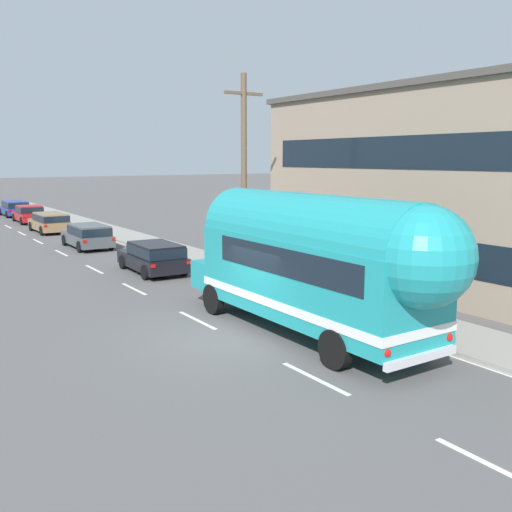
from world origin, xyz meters
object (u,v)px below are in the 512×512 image
(painted_bus, at_px, (319,259))
(car_third, at_px, (50,221))
(car_second, at_px, (88,235))
(car_lead, at_px, (154,256))
(car_fourth, at_px, (29,213))
(utility_pole, at_px, (244,175))
(car_fifth, at_px, (15,207))

(painted_bus, distance_m, car_third, 28.76)
(painted_bus, height_order, car_second, painted_bus)
(car_third, bearing_deg, car_lead, -89.29)
(car_lead, height_order, car_fourth, same)
(painted_bus, height_order, car_third, painted_bus)
(utility_pole, distance_m, painted_bus, 8.92)
(utility_pole, distance_m, car_second, 12.94)
(car_third, relative_size, car_fifth, 1.02)
(car_third, xyz_separation_m, car_fifth, (0.31, 13.40, -0.00))
(painted_bus, relative_size, car_second, 2.36)
(car_second, relative_size, car_third, 1.01)
(car_lead, height_order, car_fifth, same)
(car_third, height_order, car_fourth, same)
(car_fourth, bearing_deg, painted_bus, -90.09)
(utility_pole, height_order, painted_bus, utility_pole)
(painted_bus, bearing_deg, car_third, 90.39)
(utility_pole, relative_size, car_second, 1.89)
(car_fifth, bearing_deg, car_third, -91.31)
(car_second, bearing_deg, utility_pole, -76.33)
(painted_bus, xyz_separation_m, car_fifth, (0.11, 42.12, -1.51))
(car_lead, bearing_deg, painted_bus, -90.10)
(car_lead, bearing_deg, car_fifth, 89.83)
(car_third, bearing_deg, car_fifth, 88.69)
(utility_pole, distance_m, car_fourth, 28.28)
(car_second, height_order, car_fifth, same)
(utility_pole, bearing_deg, car_second, 103.67)
(painted_bus, bearing_deg, car_second, 90.54)
(car_lead, xyz_separation_m, car_fourth, (0.03, 24.66, -0.04))
(utility_pole, relative_size, car_fifth, 1.93)
(painted_bus, xyz_separation_m, car_lead, (0.02, 11.48, -1.52))
(painted_bus, distance_m, car_fourth, 36.17)
(car_second, xyz_separation_m, car_third, (-0.00, 8.44, 0.01))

